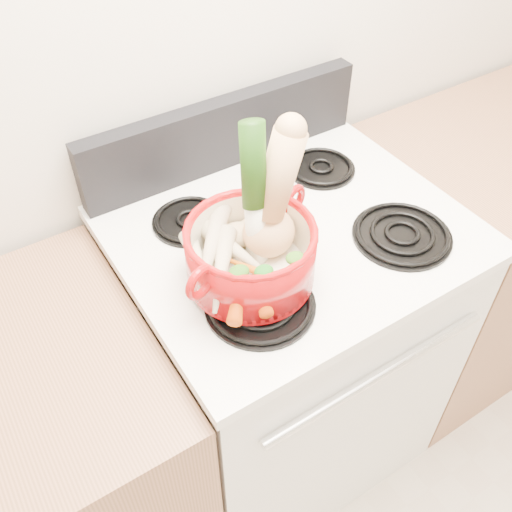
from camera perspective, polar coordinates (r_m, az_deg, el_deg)
wall_back at (r=1.38m, az=-4.77°, el=22.29°), size 3.50×0.02×2.60m
stove_body at (r=1.68m, az=2.85°, el=-9.65°), size 0.76×0.65×0.92m
cooktop at (r=1.32m, az=3.57°, el=2.41°), size 0.78×0.67×0.03m
control_backsplash at (r=1.46m, az=-3.18°, el=12.20°), size 0.76×0.05×0.18m
oven_handle at (r=1.28m, az=12.22°, el=-11.57°), size 0.60×0.02×0.02m
burner_front_left at (r=1.14m, az=0.41°, el=-4.77°), size 0.22×0.22×0.02m
burner_front_right at (r=1.32m, az=14.41°, el=2.15°), size 0.22×0.22×0.02m
burner_back_left at (r=1.32m, az=-6.66°, el=3.62°), size 0.17×0.17×0.02m
burner_back_right at (r=1.48m, az=6.54°, el=8.83°), size 0.17×0.17×0.02m
dutch_oven at (r=1.13m, az=-0.55°, el=0.18°), size 0.33×0.33×0.13m
pot_handle_left at (r=1.02m, az=-5.61°, el=-2.65°), size 0.07×0.04×0.07m
pot_handle_right at (r=1.19m, az=3.79°, el=5.59°), size 0.07×0.04×0.07m
squash at (r=1.11m, az=2.29°, el=6.22°), size 0.19×0.13×0.30m
leek at (r=1.08m, az=0.04°, el=6.14°), size 0.07×0.10×0.32m
ginger at (r=1.19m, az=-1.80°, el=2.07°), size 0.11×0.09×0.05m
parsnip_0 at (r=1.15m, az=-4.22°, el=-0.01°), size 0.16×0.21×0.06m
parsnip_1 at (r=1.12m, az=-5.56°, el=-0.98°), size 0.07×0.18×0.05m
parsnip_2 at (r=1.14m, az=-2.03°, el=0.71°), size 0.10×0.20×0.06m
parsnip_3 at (r=1.10m, az=-3.52°, el=-1.23°), size 0.15×0.18×0.06m
parsnip_4 at (r=1.13m, az=-4.51°, el=0.99°), size 0.19×0.21×0.07m
carrot_0 at (r=1.10m, az=0.27°, el=-3.05°), size 0.08×0.14×0.04m
carrot_1 at (r=1.08m, az=-1.77°, el=-3.74°), size 0.11×0.13×0.04m
carrot_2 at (r=1.10m, az=0.51°, el=-1.83°), size 0.10×0.15×0.04m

